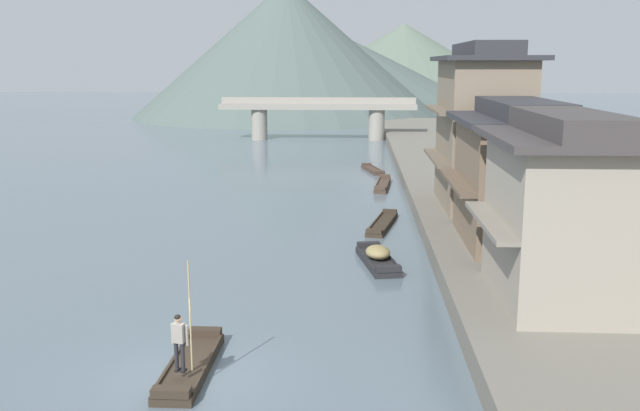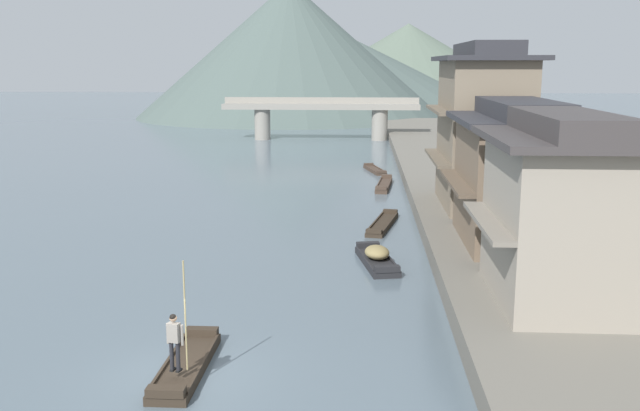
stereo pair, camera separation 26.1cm
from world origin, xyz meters
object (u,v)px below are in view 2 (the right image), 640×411
at_px(boat_moored_second, 383,224).
at_px(boat_foreground_poled, 186,365).
at_px(house_waterfront_second, 517,174).
at_px(house_waterfront_tall, 483,127).
at_px(boat_moored_far, 384,185).
at_px(boat_moored_nearest, 377,258).
at_px(boat_moored_third, 375,170).
at_px(house_waterfront_nearest, 562,210).
at_px(boatman_person, 175,335).
at_px(stone_bridge, 321,113).

bearing_deg(boat_moored_second, boat_foreground_poled, -108.16).
relative_size(boat_moored_second, house_waterfront_second, 0.70).
height_order(boat_moored_second, house_waterfront_tall, house_waterfront_tall).
bearing_deg(boat_moored_far, boat_moored_nearest, -92.54).
relative_size(boat_moored_third, house_waterfront_tall, 0.53).
xyz_separation_m(boat_moored_second, boat_moored_far, (0.42, 12.08, 0.03)).
bearing_deg(house_waterfront_second, boat_moored_far, 105.54).
bearing_deg(house_waterfront_nearest, boatman_person, -154.43).
distance_m(boatman_person, house_waterfront_second, 17.58).
height_order(boat_foreground_poled, boatman_person, boatman_person).
xyz_separation_m(boatman_person, stone_bridge, (0.07, 62.76, 1.57)).
distance_m(house_waterfront_tall, stone_bridge, 43.05).
distance_m(house_waterfront_second, stone_bridge, 50.96).
bearing_deg(boatman_person, house_waterfront_second, 48.78).
xyz_separation_m(boat_moored_nearest, boat_moored_third, (0.33, 26.82, -0.18)).
relative_size(boatman_person, stone_bridge, 0.14).
xyz_separation_m(boat_moored_second, house_waterfront_tall, (5.34, 1.90, 5.01)).
distance_m(boat_foreground_poled, house_waterfront_second, 17.05).
bearing_deg(boat_foreground_poled, boat_moored_far, 78.07).
bearing_deg(boat_moored_far, boat_foreground_poled, -101.93).
height_order(boat_moored_second, house_waterfront_nearest, house_waterfront_nearest).
height_order(boat_moored_third, house_waterfront_tall, house_waterfront_tall).
bearing_deg(house_waterfront_second, boatman_person, -131.22).
height_order(boat_moored_nearest, house_waterfront_nearest, house_waterfront_nearest).
relative_size(boat_foreground_poled, boat_moored_third, 0.95).
bearing_deg(boatman_person, boat_foreground_poled, 91.35).
xyz_separation_m(boat_foreground_poled, stone_bridge, (0.09, 61.68, 2.89)).
bearing_deg(house_waterfront_tall, boatman_person, -118.01).
distance_m(house_waterfront_nearest, house_waterfront_tall, 15.90).
height_order(boat_moored_second, boat_moored_third, boat_moored_second).
height_order(boat_moored_second, house_waterfront_second, house_waterfront_second).
relative_size(boat_moored_far, house_waterfront_second, 0.71).
xyz_separation_m(boat_foreground_poled, house_waterfront_nearest, (11.32, 4.33, 3.70)).
bearing_deg(house_waterfront_tall, boat_foreground_poled, -119.32).
distance_m(boat_moored_far, house_waterfront_second, 19.37).
height_order(house_waterfront_second, stone_bridge, house_waterfront_second).
xyz_separation_m(house_waterfront_tall, stone_bridge, (-11.24, 41.51, -2.09)).
height_order(boat_foreground_poled, boat_moored_far, boat_moored_far).
bearing_deg(boat_moored_second, stone_bridge, 97.74).
bearing_deg(house_waterfront_nearest, stone_bridge, 101.07).
distance_m(boat_moored_far, house_waterfront_tall, 12.35).
xyz_separation_m(boatman_person, boat_moored_far, (6.39, 31.43, -1.31)).
height_order(boatman_person, stone_bridge, stone_bridge).
height_order(boat_moored_third, house_waterfront_second, house_waterfront_second).
height_order(boat_foreground_poled, boat_moored_second, boat_foreground_poled).
relative_size(house_waterfront_second, house_waterfront_tall, 0.88).
relative_size(house_waterfront_nearest, stone_bridge, 0.31).
height_order(house_waterfront_nearest, house_waterfront_tall, house_waterfront_tall).
xyz_separation_m(house_waterfront_nearest, house_waterfront_tall, (0.01, 15.85, 1.29)).
bearing_deg(house_waterfront_tall, stone_bridge, 105.15).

